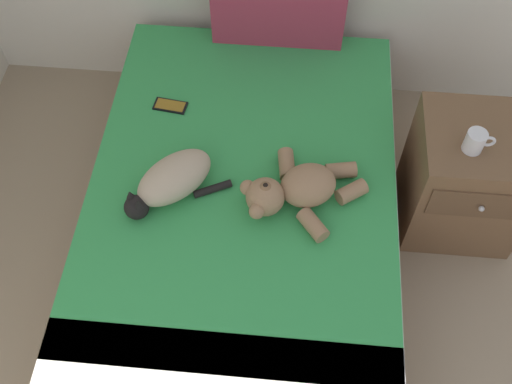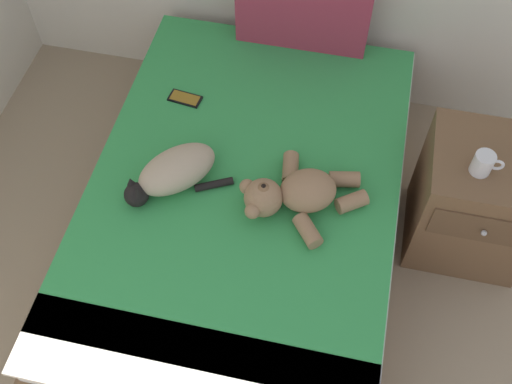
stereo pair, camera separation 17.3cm
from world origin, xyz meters
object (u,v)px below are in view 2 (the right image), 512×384
Objects in this scene: cell_phone at (185,98)px; nightstand at (475,201)px; patterned_cushion at (303,7)px; mug at (483,163)px; teddy_bear at (295,194)px; cat at (173,172)px; bed at (245,211)px.

nightstand is (1.34, -0.18, -0.15)m from cell_phone.
mug is (0.82, -0.74, -0.01)m from patterned_cushion.
cell_phone is 1.30× the size of mug.
mug reaches higher than teddy_bear.
cat is at bearing -167.56° from nightstand.
bed is 15.97× the size of mug.
bed is at bearing 12.77° from cat.
bed is 0.99m from patterned_cushion.
cell_phone is at bearing -132.63° from patterned_cushion.
cell_phone is at bearing 168.86° from mug.
bed is 4.61× the size of cat.
bed is 3.18× the size of nightstand.
patterned_cushion reaches higher than bed.
teddy_bear reaches higher than cell_phone.
teddy_bear reaches higher than cat.
cell_phone is (-0.37, 0.39, 0.23)m from bed.
cell_phone is at bearing 172.48° from nightstand.
cell_phone is at bearing 133.26° from bed.
teddy_bear is 0.73m from mug.
bed is 1.01m from mug.
nightstand is 5.02× the size of mug.
nightstand is at bearing -36.69° from patterned_cushion.
teddy_bear is at bearing -37.55° from cell_phone.
bed is 0.58m from cell_phone.
patterned_cushion is 1.17m from nightstand.
cat is at bearing -179.74° from teddy_bear.
patterned_cushion is at bearing 47.37° from cell_phone.
mug is at bearing 16.33° from teddy_bear.
bed is at bearing -46.74° from cell_phone.
bed is 0.38m from teddy_bear.
cat is 0.69× the size of nightstand.
cat is at bearing -111.01° from patterned_cushion.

